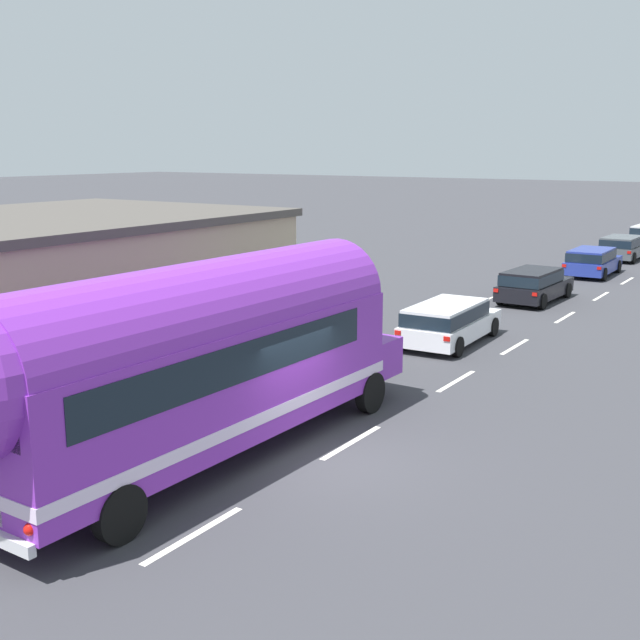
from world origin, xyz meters
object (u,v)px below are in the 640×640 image
object	(u,v)px
painted_bus	(191,356)
car_lead	(448,320)
car_second	(533,283)
car_third	(592,260)
car_fourth	(622,246)

from	to	relation	value
painted_bus	car_lead	size ratio (longest dim) A/B	2.62
car_second	car_third	distance (m)	8.51
painted_bus	car_fourth	size ratio (longest dim) A/B	2.91
painted_bus	car_lead	world-z (taller)	painted_bus
painted_bus	car_fourth	bearing A→B (deg)	90.07
car_lead	car_third	bearing A→B (deg)	89.69
car_lead	car_second	bearing A→B (deg)	90.56
car_third	car_lead	bearing A→B (deg)	-90.31
car_third	car_fourth	xyz separation A→B (m)	(-0.10, 6.86, 0.00)
car_lead	car_fourth	size ratio (longest dim) A/B	1.11
car_third	car_fourth	world-z (taller)	same
car_lead	car_third	size ratio (longest dim) A/B	1.04
painted_bus	car_second	bearing A→B (deg)	90.35
car_second	car_fourth	xyz separation A→B (m)	(0.08, 15.37, 0.01)
car_fourth	car_lead	bearing A→B (deg)	-89.99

